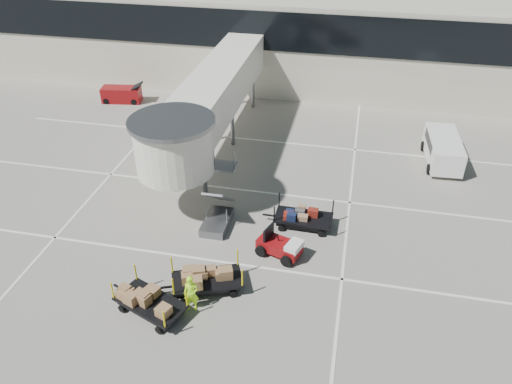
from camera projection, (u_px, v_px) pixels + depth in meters
ground at (217, 289)px, 24.60m from camera, size 140.00×140.00×0.00m
lane_markings at (246, 187)px, 32.33m from camera, size 40.00×30.00×0.02m
terminal at (299, 35)px, 46.86m from camera, size 64.00×12.11×15.20m
jet_bridge at (207, 104)px, 32.96m from camera, size 5.70×20.40×6.03m
baggage_tug at (280, 246)px, 26.48m from camera, size 2.60×2.13×1.55m
suitcase_cart at (304, 219)px, 28.57m from camera, size 4.05×1.70×1.58m
box_cart_near at (205, 280)px, 24.22m from camera, size 4.20×2.84×1.63m
box_cart_far at (153, 302)px, 22.99m from camera, size 4.12×2.75×1.60m
ground_worker at (191, 293)px, 23.03m from camera, size 0.75×0.55×1.92m
minivan at (443, 147)px, 34.53m from camera, size 2.45×5.14×1.91m
belt_loader at (122, 95)px, 43.73m from camera, size 3.72×1.88×1.72m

